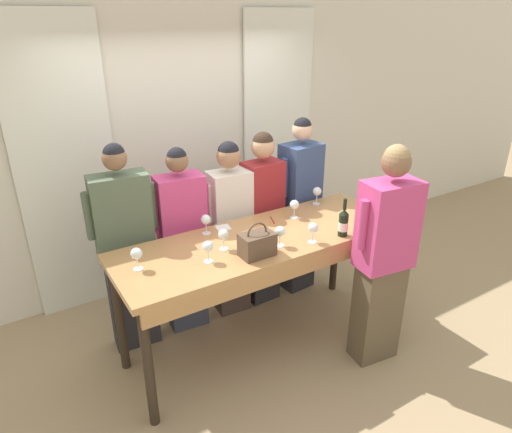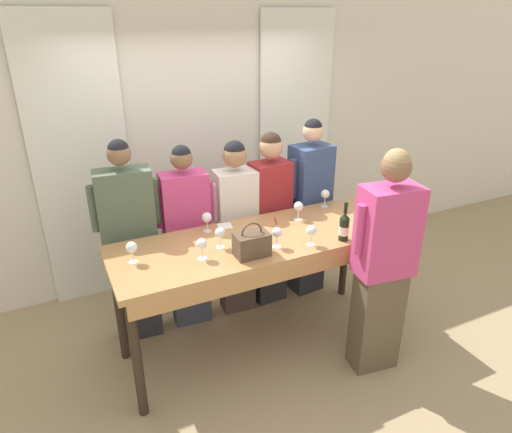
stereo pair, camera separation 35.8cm
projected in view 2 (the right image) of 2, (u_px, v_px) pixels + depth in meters
The scene contains 23 objects.
ground_plane at pixel (260, 342), 4.00m from camera, with size 18.00×18.00×0.00m, color tan.
wall_back at pixel (196, 146), 4.65m from camera, with size 12.00×0.06×2.80m.
curtain_panel_left at pixel (82, 167), 4.18m from camera, with size 0.85×0.03×2.69m.
curtain_panel_right at pixel (295, 140), 5.06m from camera, with size 0.85×0.03×2.69m.
tasting_bar at pixel (262, 252), 3.60m from camera, with size 2.34×0.80×1.03m.
wine_bottle at pixel (344, 227), 3.50m from camera, with size 0.08×0.08×0.31m.
handbag at pixel (252, 244), 3.28m from camera, with size 0.25×0.16×0.26m.
wine_glass_front_left at pixel (202, 244), 3.22m from camera, with size 0.08×0.08×0.16m.
wine_glass_front_mid at pixel (220, 233), 3.38m from camera, with size 0.08×0.08×0.16m.
wine_glass_front_right at pixel (325, 195), 4.10m from camera, with size 0.08×0.08×0.16m.
wine_glass_center_left at pixel (277, 233), 3.39m from camera, with size 0.08×0.08×0.16m.
wine_glass_center_mid at pixel (311, 231), 3.42m from camera, with size 0.08×0.08×0.16m.
wine_glass_center_right at pixel (299, 207), 3.84m from camera, with size 0.08×0.08×0.16m.
wine_glass_back_left at pixel (132, 248), 3.17m from camera, with size 0.08×0.08×0.16m.
wine_glass_back_mid at pixel (207, 218), 3.64m from camera, with size 0.08×0.08×0.16m.
napkin at pixel (225, 226), 3.77m from camera, with size 0.13×0.13×0.00m.
pen at pixel (276, 221), 3.86m from camera, with size 0.05×0.13×0.01m.
guest_olive_jacket at pixel (130, 243), 3.75m from camera, with size 0.55×0.26×1.78m.
guest_pink_top at pixel (187, 237), 3.96m from camera, with size 0.51×0.25×1.68m.
guest_cream_sweater at pixel (236, 226), 4.14m from camera, with size 0.47×0.26×1.66m.
guest_striped_shirt at pixel (270, 217), 4.26m from camera, with size 0.47×0.25×1.70m.
guest_navy_coat at pixel (309, 208), 4.43m from camera, with size 0.48×0.30×1.78m.
host_pouring at pixel (383, 265), 3.39m from camera, with size 0.54×0.31×1.82m.
Camera 2 is at (-1.41, -2.87, 2.65)m, focal length 32.00 mm.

